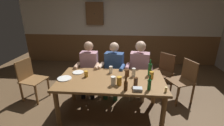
{
  "coord_description": "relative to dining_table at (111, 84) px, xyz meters",
  "views": [
    {
      "loc": [
        0.22,
        -2.57,
        1.95
      ],
      "look_at": [
        0.0,
        0.15,
        0.95
      ],
      "focal_mm": 25.45,
      "sensor_mm": 36.0,
      "label": 1
    }
  ],
  "objects": [
    {
      "name": "bottle_2",
      "position": [
        0.26,
        -0.36,
        0.18
      ],
      "size": [
        0.06,
        0.06,
        0.22
      ],
      "color": "#593314",
      "rests_on": "dining_table"
    },
    {
      "name": "bottle_0",
      "position": [
        0.7,
        0.24,
        0.21
      ],
      "size": [
        0.07,
        0.07,
        0.3
      ],
      "color": "#195923",
      "rests_on": "dining_table"
    },
    {
      "name": "ground_plane",
      "position": [
        0.0,
        0.07,
        -0.63
      ],
      "size": [
        7.93,
        7.93,
        0.0
      ],
      "primitive_type": "plane",
      "color": "brown"
    },
    {
      "name": "pint_glass_6",
      "position": [
        -0.03,
        0.27,
        0.16
      ],
      "size": [
        0.07,
        0.07,
        0.14
      ],
      "primitive_type": "cylinder",
      "color": "white",
      "rests_on": "dining_table"
    },
    {
      "name": "wall_dart_cabinet",
      "position": [
        -0.77,
        2.76,
        1.05
      ],
      "size": [
        0.56,
        0.15,
        0.7
      ],
      "color": "brown"
    },
    {
      "name": "plate_0",
      "position": [
        -0.65,
        0.23,
        0.1
      ],
      "size": [
        0.21,
        0.21,
        0.01
      ],
      "primitive_type": "cylinder",
      "color": "white",
      "rests_on": "dining_table"
    },
    {
      "name": "table_candle",
      "position": [
        0.86,
        -0.36,
        0.13
      ],
      "size": [
        0.04,
        0.04,
        0.08
      ],
      "primitive_type": "cylinder",
      "color": "#F9E08C",
      "rests_on": "dining_table"
    },
    {
      "name": "chair_empty_near_right",
      "position": [
        1.48,
        0.61,
        -0.15
      ],
      "size": [
        0.57,
        0.57,
        0.88
      ],
      "rotation": [
        0.0,
        0.0,
        -4.32
      ],
      "color": "brown",
      "rests_on": "ground_plane"
    },
    {
      "name": "chair_empty_far_end",
      "position": [
        -1.76,
        0.4,
        -0.15
      ],
      "size": [
        0.53,
        0.53,
        0.88
      ],
      "rotation": [
        0.0,
        0.0,
        -1.79
      ],
      "color": "brown",
      "rests_on": "ground_plane"
    },
    {
      "name": "bottle_1",
      "position": [
        0.61,
        -0.32,
        0.19
      ],
      "size": [
        0.06,
        0.06,
        0.25
      ],
      "color": "#195923",
      "rests_on": "dining_table"
    },
    {
      "name": "back_wall_wainscot",
      "position": [
        0.0,
        2.89,
        -0.14
      ],
      "size": [
        6.61,
        0.12,
        0.98
      ],
      "primitive_type": "cube",
      "color": "brown",
      "rests_on": "ground_plane"
    },
    {
      "name": "back_wall_upper",
      "position": [
        0.0,
        2.89,
        1.1
      ],
      "size": [
        6.61,
        0.12,
        1.51
      ],
      "primitive_type": "cube",
      "color": "silver"
    },
    {
      "name": "plate_1",
      "position": [
        -0.82,
        -0.05,
        0.1
      ],
      "size": [
        0.25,
        0.25,
        0.01
      ],
      "primitive_type": "cylinder",
      "color": "white",
      "rests_on": "dining_table"
    },
    {
      "name": "pint_glass_3",
      "position": [
        -0.46,
        0.07,
        0.14
      ],
      "size": [
        0.07,
        0.07,
        0.11
      ],
      "primitive_type": "cylinder",
      "color": "gold",
      "rests_on": "dining_table"
    },
    {
      "name": "chair_empty_near_left",
      "position": [
        1.14,
        1.03,
        -0.15
      ],
      "size": [
        0.62,
        0.62,
        0.88
      ],
      "rotation": [
        0.0,
        0.0,
        -3.98
      ],
      "color": "brown",
      "rests_on": "ground_plane"
    },
    {
      "name": "pint_glass_5",
      "position": [
        0.15,
        -0.2,
        0.16
      ],
      "size": [
        0.08,
        0.08,
        0.14
      ],
      "primitive_type": "cylinder",
      "color": "gold",
      "rests_on": "dining_table"
    },
    {
      "name": "person_1",
      "position": [
        -0.01,
        0.72,
        0.03
      ],
      "size": [
        0.58,
        0.57,
        1.2
      ],
      "rotation": [
        0.0,
        0.0,
        2.97
      ],
      "color": "#2D4C84",
      "rests_on": "ground_plane"
    },
    {
      "name": "pint_glass_0",
      "position": [
        0.42,
        -0.2,
        0.16
      ],
      "size": [
        0.07,
        0.07,
        0.14
      ],
      "primitive_type": "cylinder",
      "color": "#4C2D19",
      "rests_on": "dining_table"
    },
    {
      "name": "pint_glass_2",
      "position": [
        0.71,
        0.08,
        0.16
      ],
      "size": [
        0.07,
        0.07,
        0.13
      ],
      "primitive_type": "cylinder",
      "color": "gold",
      "rests_on": "dining_table"
    },
    {
      "name": "pint_glass_1",
      "position": [
        0.4,
        0.15,
        0.17
      ],
      "size": [
        0.07,
        0.07,
        0.16
      ],
      "primitive_type": "cylinder",
      "color": "white",
      "rests_on": "dining_table"
    },
    {
      "name": "person_0",
      "position": [
        -0.56,
        0.72,
        0.04
      ],
      "size": [
        0.51,
        0.52,
        1.21
      ],
      "rotation": [
        0.0,
        0.0,
        3.14
      ],
      "color": "#B78493",
      "rests_on": "ground_plane"
    },
    {
      "name": "pint_glass_7",
      "position": [
        0.05,
        -0.21,
        0.16
      ],
      "size": [
        0.08,
        0.08,
        0.15
      ],
      "primitive_type": "cylinder",
      "color": "white",
      "rests_on": "dining_table"
    },
    {
      "name": "person_2",
      "position": [
        0.55,
        0.72,
        0.06
      ],
      "size": [
        0.58,
        0.57,
        1.24
      ],
      "rotation": [
        0.0,
        0.0,
        3.0
      ],
      "color": "#B78493",
      "rests_on": "ground_plane"
    },
    {
      "name": "condiment_caddy",
      "position": [
        0.44,
        -0.36,
        0.11
      ],
      "size": [
        0.14,
        0.1,
        0.05
      ],
      "primitive_type": "cube",
      "color": "#B2B7BC",
      "rests_on": "dining_table"
    },
    {
      "name": "dining_table",
      "position": [
        0.0,
        0.0,
        0.0
      ],
      "size": [
        1.86,
        0.97,
        0.72
      ],
      "color": "brown",
      "rests_on": "ground_plane"
    },
    {
      "name": "pint_glass_4",
      "position": [
        0.28,
        0.15,
        0.15
      ],
      "size": [
        0.08,
        0.08,
        0.13
      ],
      "primitive_type": "cylinder",
      "color": "#4C2D19",
      "rests_on": "dining_table"
    }
  ]
}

